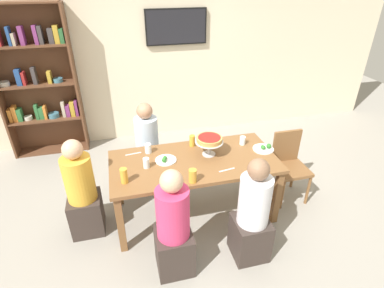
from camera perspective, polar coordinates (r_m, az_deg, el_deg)
The scene contains 22 objects.
ground_plane at distance 3.80m, azimuth 0.38°, elevation -12.48°, with size 12.00×12.00×0.00m, color gray.
rear_partition at distance 5.10m, azimuth -6.06°, elevation 16.55°, with size 8.00×0.12×2.80m, color beige.
dining_table at distance 3.39m, azimuth 0.42°, elevation -4.26°, with size 1.83×0.88×0.74m.
bookshelf at distance 5.07m, azimuth -26.93°, elevation 10.28°, with size 1.10×0.30×2.21m.
television at distance 4.98m, azimuth -2.97°, elevation 21.10°, with size 0.95×0.05×0.53m.
diner_far_left at distance 4.06m, azimuth -8.29°, elevation -1.11°, with size 0.34×0.34×1.15m.
diner_near_left at distance 2.89m, azimuth -3.49°, elevation -15.89°, with size 0.34×0.34×1.15m.
diner_head_west at distance 3.46m, azimuth -19.83°, elevation -8.94°, with size 0.34×0.34×1.15m.
diner_near_right at distance 3.06m, azimuth 11.24°, elevation -13.37°, with size 0.34×0.34×1.15m.
chair_head_east at distance 3.96m, azimuth 17.65°, elevation -3.31°, with size 0.40×0.40×0.87m.
deep_dish_pizza_stand at distance 3.36m, azimuth 3.25°, elevation 0.65°, with size 0.32×0.32×0.22m.
salad_plate_near_diner at distance 3.34m, azimuth -4.99°, elevation -2.99°, with size 0.23×0.23×0.07m.
salad_plate_far_diner at distance 3.63m, azimuth 13.35°, elevation -0.78°, with size 0.24×0.24×0.07m.
beer_glass_amber_tall at distance 2.99m, azimuth 0.12°, elevation -5.98°, with size 0.08×0.08×0.14m, color gold.
beer_glass_amber_short at distance 3.58m, azimuth 0.03°, elevation 0.62°, with size 0.07×0.07×0.14m, color gold.
beer_glass_amber_spare at distance 3.04m, azimuth -12.64°, elevation -5.82°, with size 0.07×0.07×0.16m, color gold.
water_glass_clear_near at distance 3.23m, azimuth -8.57°, elevation -3.54°, with size 0.07×0.07×0.11m, color white.
water_glass_clear_far at distance 3.49m, azimuth -8.23°, elevation -0.82°, with size 0.08×0.08×0.11m, color white.
water_glass_clear_spare at distance 3.67m, azimuth 9.45°, elevation 0.65°, with size 0.07×0.07×0.10m, color white.
cutlery_fork_near at distance 3.21m, azimuth 6.55°, elevation -4.84°, with size 0.18×0.02×0.01m, color silver.
cutlery_knife_near at distance 3.52m, azimuth -10.96°, elevation -1.82°, with size 0.18×0.02×0.01m, color silver.
cutlery_fork_far at distance 3.25m, azimuth 11.96°, elevation -4.82°, with size 0.18×0.02×0.01m, color silver.
Camera 1 is at (-0.72, -2.72, 2.55)m, focal length 28.45 mm.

